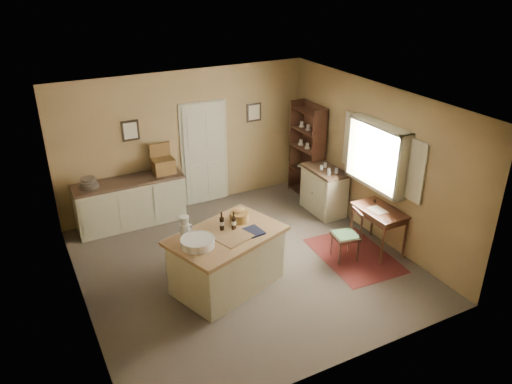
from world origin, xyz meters
The scene contains 16 objects.
ground centered at (0.00, 0.00, 0.00)m, with size 5.00×5.00×0.00m, color brown.
wall_back centered at (0.00, 2.50, 1.35)m, with size 5.00×0.10×2.70m, color #8C734D.
wall_front centered at (0.00, -2.50, 1.35)m, with size 5.00×0.10×2.70m, color #8C734D.
wall_left centered at (-2.50, 0.00, 1.35)m, with size 0.10×5.00×2.70m, color #8C734D.
wall_right centered at (2.50, 0.00, 1.35)m, with size 0.10×5.00×2.70m, color #8C734D.
ceiling centered at (0.00, 0.00, 2.70)m, with size 5.00×5.00×0.00m, color silver.
door centered at (0.35, 2.47, 1.05)m, with size 0.97×0.06×2.11m, color beige.
framed_prints centered at (0.20, 2.48, 1.72)m, with size 2.82×0.02×0.38m.
window centered at (2.42, -0.20, 1.55)m, with size 0.25×1.99×1.12m.
work_island centered at (-0.49, -0.38, 0.48)m, with size 1.89×1.53×1.20m.
sideboard centered at (-1.25, 2.20, 0.48)m, with size 1.99×0.57×1.18m.
rug centered at (1.75, -0.61, 0.00)m, with size 1.10×1.60×0.01m, color #470F0F.
writing_desk centered at (2.20, -0.61, 0.67)m, with size 0.55×0.90×0.82m.
desk_chair centered at (1.55, -0.59, 0.42)m, with size 0.39×0.39×0.84m, color black, non-canonical shape.
right_cabinet centered at (2.20, 0.98, 0.46)m, with size 0.53×0.95×0.99m.
shelving_unit centered at (2.35, 1.79, 0.97)m, with size 0.33×0.87×1.94m.
Camera 1 is at (-3.00, -6.15, 4.57)m, focal length 35.00 mm.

